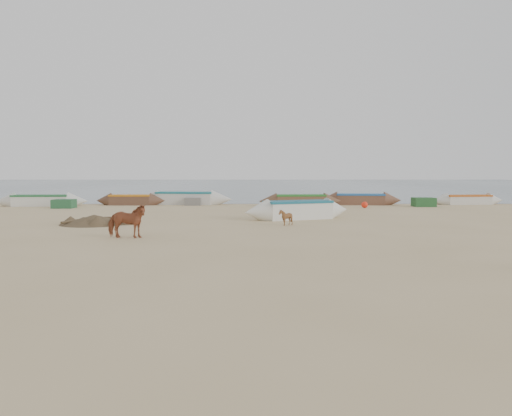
{
  "coord_description": "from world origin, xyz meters",
  "views": [
    {
      "loc": [
        -0.14,
        -16.75,
        2.51
      ],
      "look_at": [
        0.0,
        4.0,
        1.0
      ],
      "focal_mm": 35.0,
      "sensor_mm": 36.0,
      "label": 1
    }
  ],
  "objects": [
    {
      "name": "sea",
      "position": [
        0.0,
        82.0,
        0.01
      ],
      "size": [
        160.0,
        160.0,
        0.0
      ],
      "primitive_type": "plane",
      "color": "slate",
      "rests_on": "ground"
    },
    {
      "name": "debris_pile",
      "position": [
        -7.75,
        7.14,
        0.23
      ],
      "size": [
        3.24,
        3.24,
        0.45
      ],
      "primitive_type": "cone",
      "rotation": [
        0.0,
        0.0,
        -0.0
      ],
      "color": "brown",
      "rests_on": "ground"
    },
    {
      "name": "waterline_canoes",
      "position": [
        -0.31,
        20.66,
        0.43
      ],
      "size": [
        61.9,
        3.62,
        0.97
      ],
      "color": "brown",
      "rests_on": "ground"
    },
    {
      "name": "ground",
      "position": [
        0.0,
        0.0,
        0.0
      ],
      "size": [
        140.0,
        140.0,
        0.0
      ],
      "primitive_type": "plane",
      "color": "tan",
      "rests_on": "ground"
    },
    {
      "name": "calf_front",
      "position": [
        1.4,
        6.42,
        0.39
      ],
      "size": [
        0.7,
        0.62,
        0.77
      ],
      "primitive_type": "imported",
      "rotation": [
        0.0,
        0.0,
        -1.57
      ],
      "color": "brown",
      "rests_on": "ground"
    },
    {
      "name": "beach_clutter",
      "position": [
        4.1,
        19.3,
        0.3
      ],
      "size": [
        45.32,
        4.07,
        0.64
      ],
      "color": "#285A36",
      "rests_on": "ground"
    },
    {
      "name": "cow_adult",
      "position": [
        -4.91,
        2.03,
        0.64
      ],
      "size": [
        1.55,
        0.76,
        1.29
      ],
      "primitive_type": "imported",
      "rotation": [
        0.0,
        0.0,
        1.53
      ],
      "color": "#995132",
      "rests_on": "ground"
    },
    {
      "name": "near_canoe",
      "position": [
        2.26,
        9.61,
        0.49
      ],
      "size": [
        6.1,
        3.42,
        0.98
      ],
      "primitive_type": null,
      "rotation": [
        0.0,
        0.0,
        0.37
      ],
      "color": "white",
      "rests_on": "ground"
    }
  ]
}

